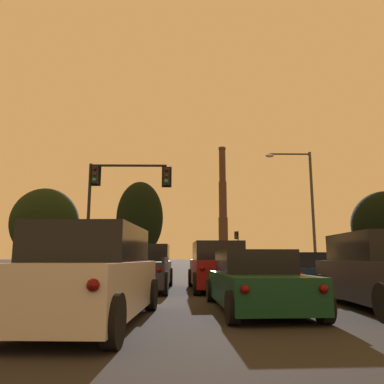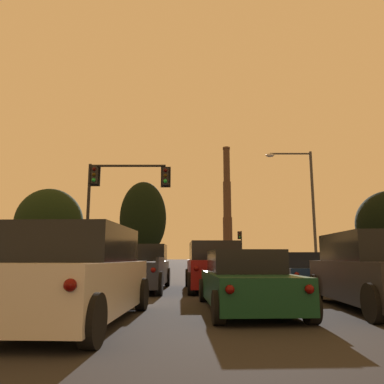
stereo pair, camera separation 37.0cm
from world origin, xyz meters
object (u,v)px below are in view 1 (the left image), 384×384
street_lamp (305,198)px  smokestack (223,215)px  suv_right_lane_second (384,272)px  hatchback_right_lane_front (306,273)px  traffic_light_overhead_left (116,191)px  suv_left_lane_second (90,276)px  pickup_truck_left_lane_front (144,269)px  suv_center_lane_front (217,267)px  traffic_light_far_right (237,243)px  sedan_center_lane_second (255,282)px

street_lamp → smokestack: 104.93m
suv_right_lane_second → street_lamp: street_lamp is taller
hatchback_right_lane_front → traffic_light_overhead_left: 11.87m
suv_left_lane_second → street_lamp: bearing=63.9°
hatchback_right_lane_front → pickup_truck_left_lane_front: (-6.30, 0.59, 0.14)m
suv_center_lane_front → smokestack: size_ratio=0.12×
traffic_light_far_right → suv_left_lane_second: bearing=-100.7°
pickup_truck_left_lane_front → street_lamp: size_ratio=0.62×
suv_center_lane_front → street_lamp: (7.28, 11.44, 4.53)m
pickup_truck_left_lane_front → traffic_light_far_right: traffic_light_far_right is taller
hatchback_right_lane_front → traffic_light_far_right: size_ratio=0.76×
traffic_light_far_right → smokestack: bearing=86.2°
traffic_light_overhead_left → street_lamp: bearing=21.3°
pickup_truck_left_lane_front → smokestack: smokestack is taller
suv_right_lane_second → traffic_light_far_right: bearing=88.5°
traffic_light_overhead_left → sedan_center_lane_second: bearing=-64.5°
suv_center_lane_front → traffic_light_far_right: size_ratio=0.91×
suv_center_lane_front → suv_left_lane_second: bearing=-114.4°
hatchback_right_lane_front → street_lamp: 13.19m
hatchback_right_lane_front → street_lamp: street_lamp is taller
suv_center_lane_front → sedan_center_lane_second: bearing=-87.4°
hatchback_right_lane_front → traffic_light_far_right: traffic_light_far_right is taller
street_lamp → hatchback_right_lane_front: bearing=-108.4°
suv_center_lane_front → suv_left_lane_second: (-3.06, -7.47, 0.00)m
sedan_center_lane_second → pickup_truck_left_lane_front: bearing=116.8°
suv_left_lane_second → street_lamp: street_lamp is taller
traffic_light_far_right → street_lamp: size_ratio=0.62×
suv_center_lane_front → traffic_light_far_right: 45.69m
pickup_truck_left_lane_front → suv_center_lane_front: (2.91, -0.37, 0.09)m
sedan_center_lane_second → suv_left_lane_second: 3.99m
sedan_center_lane_second → suv_center_lane_front: (-0.46, 5.61, 0.23)m
sedan_center_lane_second → suv_center_lane_front: 5.63m
sedan_center_lane_second → smokestack: 122.83m
suv_center_lane_front → pickup_truck_left_lane_front: bearing=170.8°
pickup_truck_left_lane_front → smokestack: size_ratio=0.14×
traffic_light_overhead_left → pickup_truck_left_lane_front: bearing=-68.6°
traffic_light_far_right → traffic_light_overhead_left: bearing=-107.6°
pickup_truck_left_lane_front → suv_center_lane_front: suv_center_lane_front is taller
street_lamp → sedan_center_lane_second: bearing=-111.8°
traffic_light_overhead_left → suv_center_lane_front: bearing=-50.8°
suv_left_lane_second → suv_center_lane_front: bearing=70.3°
suv_center_lane_front → street_lamp: size_ratio=0.56×
traffic_light_far_right → smokestack: 71.90m
sedan_center_lane_second → suv_right_lane_second: suv_right_lane_second is taller
traffic_light_far_right → smokestack: (4.70, 70.67, 12.39)m
hatchback_right_lane_front → suv_right_lane_second: (0.28, -5.30, 0.23)m
suv_left_lane_second → street_lamp: 22.03m
suv_left_lane_second → traffic_light_far_right: bearing=81.8°
pickup_truck_left_lane_front → traffic_light_overhead_left: bearing=111.1°
hatchback_right_lane_front → traffic_light_far_right: bearing=87.2°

